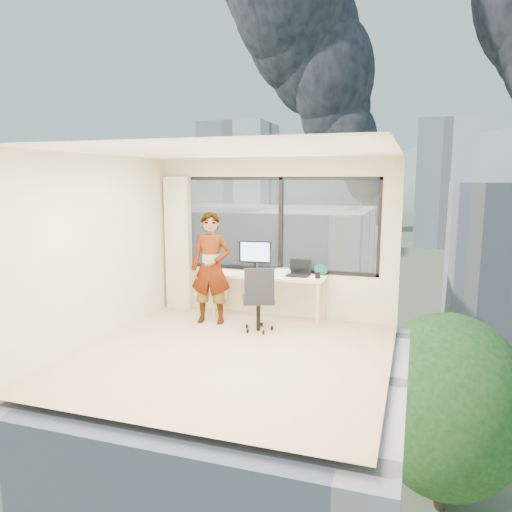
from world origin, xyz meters
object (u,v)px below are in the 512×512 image
at_px(chair, 258,298).
at_px(laptop, 298,269).
at_px(game_console, 285,271).
at_px(handbag, 321,269).
at_px(person, 211,268).
at_px(monitor, 255,256).
at_px(desk, 269,297).

height_order(chair, laptop, chair).
distance_m(game_console, handbag, 0.61).
relative_size(person, monitor, 3.27).
xyz_separation_m(chair, person, (-0.84, 0.17, 0.37)).
xyz_separation_m(laptop, handbag, (0.33, 0.19, -0.02)).
height_order(game_console, laptop, laptop).
bearing_deg(handbag, chair, -113.99).
distance_m(game_console, laptop, 0.35).
distance_m(desk, laptop, 0.68).
distance_m(chair, handbag, 1.18).
bearing_deg(laptop, desk, -173.40).
relative_size(game_console, handbag, 1.15).
relative_size(desk, monitor, 3.35).
bearing_deg(person, chair, -19.60).
bearing_deg(person, laptop, 11.30).
relative_size(person, game_console, 6.44).
distance_m(monitor, laptop, 0.74).
bearing_deg(handbag, laptop, -130.13).
xyz_separation_m(chair, handbag, (0.78, 0.82, 0.33)).
relative_size(desk, game_console, 6.59).
height_order(person, handbag, person).
distance_m(person, handbag, 1.75).
xyz_separation_m(chair, monitor, (-0.27, 0.67, 0.51)).
bearing_deg(laptop, person, -157.59).
relative_size(monitor, game_console, 1.97).
bearing_deg(chair, person, 146.68).
height_order(chair, monitor, monitor).
distance_m(desk, chair, 0.61).
bearing_deg(person, monitor, 33.40).
bearing_deg(game_console, person, -142.04).
bearing_deg(monitor, desk, -20.76).
xyz_separation_m(person, laptop, (1.29, 0.45, -0.02)).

